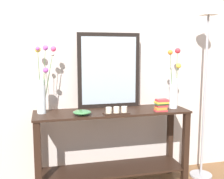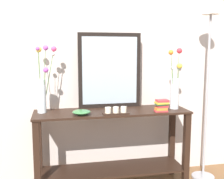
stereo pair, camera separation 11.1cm
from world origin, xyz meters
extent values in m
cube|color=beige|center=(0.00, 0.33, 1.35)|extent=(6.40, 0.08, 2.70)
cube|color=black|center=(0.00, 0.00, 0.78)|extent=(1.50, 0.43, 0.02)
cube|color=black|center=(0.00, 0.00, 0.19)|extent=(1.44, 0.39, 0.02)
cube|color=black|center=(-0.71, -0.17, 0.39)|extent=(0.06, 0.06, 0.77)
cube|color=black|center=(0.71, -0.17, 0.39)|extent=(0.06, 0.06, 0.77)
cube|color=black|center=(-0.71, 0.17, 0.39)|extent=(0.06, 0.06, 0.77)
cube|color=black|center=(0.71, 0.17, 0.39)|extent=(0.06, 0.06, 0.77)
cube|color=black|center=(0.01, 0.18, 1.17)|extent=(0.65, 0.03, 0.76)
cube|color=#9EADB7|center=(0.01, 0.17, 1.17)|extent=(0.57, 0.00, 0.68)
cylinder|color=silver|center=(-0.67, 0.06, 0.95)|extent=(0.08, 0.08, 0.32)
cylinder|color=#4C753D|center=(-0.68, 0.12, 1.10)|extent=(0.02, 0.09, 0.58)
sphere|color=yellow|center=(-0.68, 0.16, 1.39)|extent=(0.06, 0.06, 0.06)
cylinder|color=#4C753D|center=(-0.67, 0.03, 1.10)|extent=(0.02, 0.07, 0.58)
sphere|color=#B24CB7|center=(-0.68, -0.01, 1.39)|extent=(0.04, 0.04, 0.04)
cylinder|color=#4C753D|center=(-0.64, 0.04, 1.00)|extent=(0.06, 0.03, 0.39)
sphere|color=#B24CB7|center=(-0.62, 0.02, 1.20)|extent=(0.05, 0.05, 0.05)
cylinder|color=#4C753D|center=(-0.64, 0.06, 1.11)|extent=(0.06, 0.03, 0.59)
sphere|color=#B24CB7|center=(-0.61, 0.04, 1.40)|extent=(0.05, 0.05, 0.05)
cylinder|color=#4C753D|center=(-0.60, 0.09, 1.10)|extent=(0.12, 0.04, 0.58)
sphere|color=#EA4275|center=(-0.54, 0.11, 1.39)|extent=(0.05, 0.05, 0.05)
cylinder|color=#4C753D|center=(-0.60, 0.08, 1.08)|extent=(0.11, 0.05, 0.53)
sphere|color=silver|center=(-0.55, 0.10, 1.34)|extent=(0.04, 0.04, 0.04)
cylinder|color=silver|center=(0.64, -0.02, 0.95)|extent=(0.09, 0.09, 0.31)
cylinder|color=#4C753D|center=(0.66, -0.03, 1.02)|extent=(0.05, 0.02, 0.41)
sphere|color=yellow|center=(0.68, -0.04, 1.22)|extent=(0.05, 0.05, 0.05)
cylinder|color=#4C753D|center=(0.69, 0.04, 1.09)|extent=(0.08, 0.12, 0.56)
sphere|color=red|center=(0.73, 0.09, 1.37)|extent=(0.06, 0.06, 0.06)
cylinder|color=#4C753D|center=(0.60, -0.05, 1.08)|extent=(0.08, 0.06, 0.55)
sphere|color=orange|center=(0.56, -0.08, 1.36)|extent=(0.05, 0.05, 0.05)
cylinder|color=#4C753D|center=(0.63, -0.01, 1.01)|extent=(0.02, 0.04, 0.39)
sphere|color=silver|center=(0.62, 0.01, 1.20)|extent=(0.04, 0.04, 0.04)
cube|color=black|center=(0.01, -0.14, 0.80)|extent=(0.24, 0.09, 0.01)
cylinder|color=beige|center=(-0.07, -0.14, 0.83)|extent=(0.06, 0.06, 0.05)
cylinder|color=beige|center=(0.01, -0.14, 0.83)|extent=(0.06, 0.06, 0.05)
cylinder|color=beige|center=(0.08, -0.14, 0.83)|extent=(0.06, 0.06, 0.05)
cylinder|color=#38703D|center=(-0.31, -0.11, 0.80)|extent=(0.07, 0.07, 0.01)
ellipsoid|color=#38703D|center=(-0.31, -0.11, 0.82)|extent=(0.17, 0.17, 0.04)
cube|color=#C63338|center=(0.46, -0.13, 0.80)|extent=(0.13, 0.08, 0.01)
cube|color=orange|center=(0.46, -0.13, 0.82)|extent=(0.11, 0.07, 0.02)
cube|color=#C63338|center=(0.47, -0.12, 0.84)|extent=(0.11, 0.08, 0.02)
cube|color=#388E56|center=(0.46, -0.13, 0.86)|extent=(0.13, 0.07, 0.01)
cube|color=gold|center=(0.46, -0.13, 0.88)|extent=(0.12, 0.09, 0.02)
cube|color=#C63338|center=(0.47, -0.13, 0.90)|extent=(0.11, 0.09, 0.02)
cylinder|color=#9E9EA3|center=(1.02, 0.01, 0.01)|extent=(0.24, 0.24, 0.02)
cylinder|color=#9E9EA3|center=(1.02, 0.01, 0.88)|extent=(0.02, 0.02, 1.72)
cone|color=beige|center=(1.02, 0.01, 1.79)|extent=(0.18, 0.18, 0.10)
camera|label=1|loc=(-0.64, -2.56, 1.37)|focal=44.15mm
camera|label=2|loc=(-0.53, -2.58, 1.37)|focal=44.15mm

